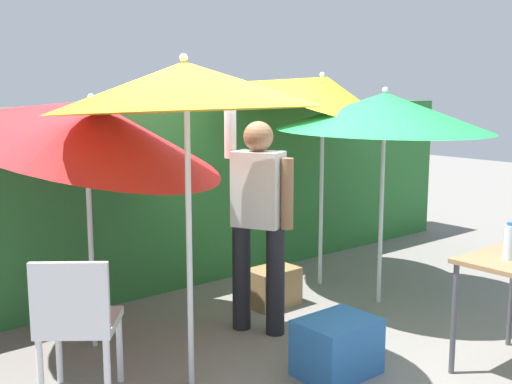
{
  "coord_description": "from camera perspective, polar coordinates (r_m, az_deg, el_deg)",
  "views": [
    {
      "loc": [
        -2.9,
        -3.16,
        1.85
      ],
      "look_at": [
        0.0,
        0.3,
        1.1
      ],
      "focal_mm": 44.79,
      "sensor_mm": 36.0,
      "label": 1
    }
  ],
  "objects": [
    {
      "name": "cooler_box",
      "position": [
        4.28,
        7.24,
        -13.56
      ],
      "size": [
        0.5,
        0.38,
        0.37
      ],
      "primitive_type": "cube",
      "color": "#2D6BB7",
      "rests_on": "ground_plane"
    },
    {
      "name": "hedge_row",
      "position": [
        5.99,
        -10.34,
        -0.47
      ],
      "size": [
        8.0,
        0.7,
        1.68
      ],
      "primitive_type": "cube",
      "color": "#2D7033",
      "rests_on": "ground_plane"
    },
    {
      "name": "ground_plane",
      "position": [
        4.67,
        2.43,
        -13.91
      ],
      "size": [
        24.0,
        24.0,
        0.0
      ],
      "primitive_type": "plane",
      "color": "gray"
    },
    {
      "name": "crate_cardboard",
      "position": [
        5.5,
        1.5,
        -8.46
      ],
      "size": [
        0.43,
        0.29,
        0.32
      ],
      "primitive_type": "cube",
      "color": "#9E7A4C",
      "rests_on": "ground_plane"
    },
    {
      "name": "chair_plastic",
      "position": [
        3.92,
        -15.72,
        -10.9
      ],
      "size": [
        0.62,
        0.62,
        0.89
      ],
      "color": "silver",
      "rests_on": "ground_plane"
    },
    {
      "name": "person_vendor",
      "position": [
        4.74,
        0.2,
        -1.71
      ],
      "size": [
        0.36,
        0.53,
        1.88
      ],
      "color": "black",
      "rests_on": "ground_plane"
    },
    {
      "name": "umbrella_yellow",
      "position": [
        5.92,
        5.96,
        8.72
      ],
      "size": [
        1.89,
        1.82,
        2.29
      ],
      "color": "silver",
      "rests_on": "ground_plane"
    },
    {
      "name": "umbrella_rainbow",
      "position": [
        5.42,
        11.41,
        7.03
      ],
      "size": [
        1.8,
        1.8,
        1.85
      ],
      "color": "silver",
      "rests_on": "ground_plane"
    },
    {
      "name": "bottle_water",
      "position": [
        4.32,
        21.67,
        -4.16
      ],
      "size": [
        0.07,
        0.07,
        0.24
      ],
      "color": "silver",
      "rests_on": "folding_table"
    },
    {
      "name": "umbrella_navy",
      "position": [
        3.78,
        -6.33,
        9.31
      ],
      "size": [
        1.64,
        1.65,
        2.04
      ],
      "color": "silver",
      "rests_on": "ground_plane"
    },
    {
      "name": "umbrella_orange",
      "position": [
        4.56,
        -14.7,
        5.84
      ],
      "size": [
        2.04,
        1.98,
        2.1
      ],
      "color": "silver",
      "rests_on": "ground_plane"
    }
  ]
}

